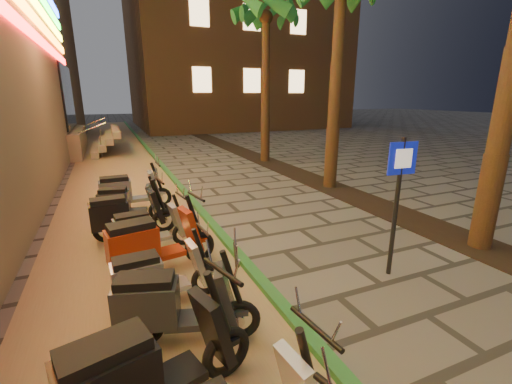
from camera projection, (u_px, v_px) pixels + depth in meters
name	position (u px, v px, depth m)	size (l,w,h in m)	color
ground	(435.00, 379.00, 3.57)	(120.00, 120.00, 0.00)	#474442
parking_strip	(122.00, 184.00, 11.41)	(3.40, 60.00, 0.01)	#8C7251
green_curb	(173.00, 178.00, 12.05)	(0.18, 60.00, 0.10)	#25632D
planting_strip	(372.00, 204.00, 9.36)	(1.20, 40.00, 0.02)	black
palm_d	(266.00, 17.00, 13.94)	(2.97, 3.02, 7.16)	#472D19
pedestrian_sign	(399.00, 189.00, 5.30)	(0.50, 0.10, 2.26)	black
scooter_5	(143.00, 371.00, 2.96)	(1.82, 0.91, 1.29)	black
scooter_6	(170.00, 306.00, 3.96)	(1.67, 0.88, 1.18)	black
scooter_7	(155.00, 277.00, 4.67)	(1.53, 0.54, 1.08)	black
scooter_8	(150.00, 244.00, 5.52)	(1.81, 0.79, 1.27)	black
scooter_9	(146.00, 230.00, 6.33)	(1.52, 0.60, 1.07)	black
scooter_10	(123.00, 215.00, 6.94)	(1.71, 0.61, 1.20)	black
scooter_11	(125.00, 203.00, 7.85)	(1.56, 0.71, 1.10)	black
scooter_12	(127.00, 192.00, 8.60)	(1.74, 0.61, 1.23)	black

